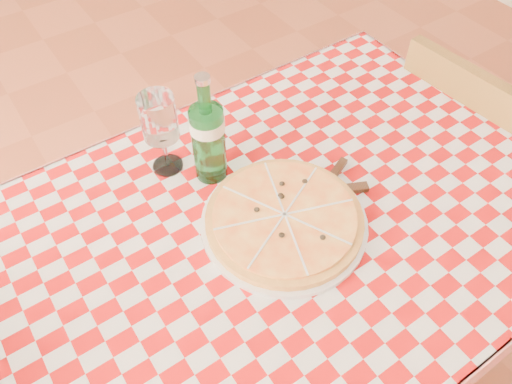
% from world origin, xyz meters
% --- Properties ---
extents(dining_table, '(1.20, 0.80, 0.75)m').
position_xyz_m(dining_table, '(0.00, 0.00, 0.66)').
color(dining_table, brown).
rests_on(dining_table, ground).
extents(tablecloth, '(1.30, 0.90, 0.01)m').
position_xyz_m(tablecloth, '(0.00, 0.00, 0.75)').
color(tablecloth, '#950909').
rests_on(tablecloth, dining_table).
extents(chair_near, '(0.41, 0.41, 0.85)m').
position_xyz_m(chair_near, '(0.75, 0.06, 0.49)').
color(chair_near, brown).
rests_on(chair_near, ground).
extents(pizza_plate, '(0.45, 0.45, 0.05)m').
position_xyz_m(pizza_plate, '(0.01, -0.01, 0.78)').
color(pizza_plate, gold).
rests_on(pizza_plate, tablecloth).
extents(water_bottle, '(0.09, 0.09, 0.28)m').
position_xyz_m(water_bottle, '(-0.04, 0.21, 0.90)').
color(water_bottle, '#1A6A2C').
rests_on(water_bottle, tablecloth).
extents(wine_glass, '(0.10, 0.10, 0.20)m').
position_xyz_m(wine_glass, '(-0.12, 0.28, 0.86)').
color(wine_glass, white).
rests_on(wine_glass, tablecloth).
extents(cutlery, '(0.27, 0.23, 0.03)m').
position_xyz_m(cutlery, '(0.13, 0.01, 0.77)').
color(cutlery, silver).
rests_on(cutlery, tablecloth).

